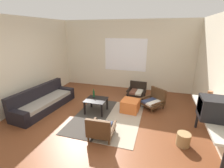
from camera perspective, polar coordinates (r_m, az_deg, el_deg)
name	(u,v)px	position (r m, az deg, el deg)	size (l,w,h in m)	color
ground_plane	(99,126)	(4.20, -4.71, -14.73)	(7.80, 7.80, 0.00)	brown
far_wall_with_window	(126,55)	(6.52, 4.84, 10.16)	(5.60, 0.13, 2.70)	beige
side_wall_left	(15,65)	(5.42, -31.26, 5.80)	(0.12, 6.60, 2.70)	beige
area_rug	(107,118)	(4.53, -1.72, -11.87)	(1.80, 2.14, 0.01)	#38332D
couch	(44,102)	(5.34, -23.16, -5.93)	(0.86, 2.11, 0.69)	black
coffee_table	(96,102)	(4.69, -5.68, -6.34)	(0.60, 0.56, 0.41)	black
armchair_by_window	(137,90)	(5.82, 8.90, -2.28)	(0.65, 0.62, 0.53)	black
armchair_striped_foreground	(101,129)	(3.67, -4.04, -15.70)	(0.57, 0.62, 0.56)	#472D19
armchair_corner	(154,100)	(5.15, 14.76, -5.47)	(0.81, 0.82, 0.60)	#472D19
ottoman_orange	(130,106)	(4.81, 6.49, -7.68)	(0.49, 0.49, 0.36)	#D1662D
console_shelf	(211,118)	(3.56, 31.74, -10.28)	(0.38, 1.82, 0.84)	#B2AD9E
crt_television	(217,109)	(3.28, 33.32, -7.42)	(0.55, 0.40, 0.38)	black
clay_vase	(209,101)	(3.75, 31.20, -5.12)	(0.24, 0.24, 0.33)	#935B38
glass_bottle	(94,94)	(4.81, -6.52, -3.44)	(0.06, 0.06, 0.24)	#194723
wicker_basket	(183,139)	(3.83, 24.09, -17.58)	(0.28, 0.28, 0.28)	#9E7A4C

